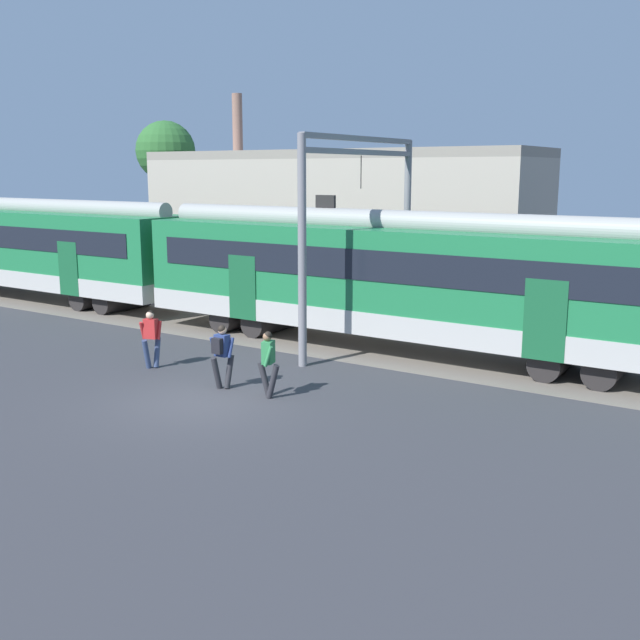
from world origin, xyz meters
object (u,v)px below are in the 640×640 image
(commuter_train, at_px, (193,261))
(pedestrian_red, at_px, (151,334))
(pedestrian_navy, at_px, (222,351))
(pedestrian_green, at_px, (268,359))

(commuter_train, distance_m, pedestrian_red, 6.90)
(commuter_train, height_order, pedestrian_navy, commuter_train)
(pedestrian_red, bearing_deg, pedestrian_navy, -9.40)
(pedestrian_red, bearing_deg, commuter_train, 122.76)
(pedestrian_green, bearing_deg, pedestrian_navy, -176.96)
(pedestrian_red, height_order, pedestrian_green, same)
(commuter_train, distance_m, pedestrian_green, 10.26)
(pedestrian_red, relative_size, pedestrian_navy, 1.00)
(commuter_train, bearing_deg, pedestrian_green, -37.04)
(pedestrian_red, bearing_deg, pedestrian_green, -5.45)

